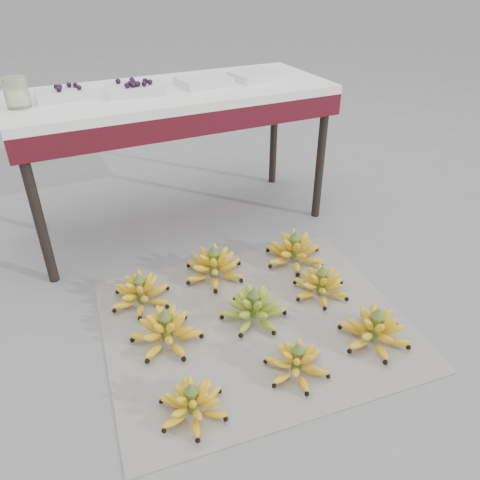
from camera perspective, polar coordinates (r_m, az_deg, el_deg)
name	(u,v)px	position (r m, az deg, el deg)	size (l,w,h in m)	color
ground	(267,323)	(2.05, 3.26, -10.01)	(60.00, 60.00, 0.00)	slate
newspaper_mat	(255,322)	(2.04, 1.78, -10.01)	(1.25, 1.05, 0.01)	silver
bunch_front_left	(192,403)	(1.69, -5.83, -19.21)	(0.29, 0.29, 0.15)	yellow
bunch_front_center	(297,362)	(1.81, 6.95, -14.60)	(0.28, 0.28, 0.15)	yellow
bunch_front_right	(375,330)	(1.99, 16.10, -10.48)	(0.29, 0.29, 0.17)	yellow
bunch_mid_left	(166,331)	(1.93, -8.98, -10.87)	(0.36, 0.36, 0.17)	yellow
bunch_mid_center	(254,308)	(2.02, 1.67, -8.31)	(0.36, 0.36, 0.17)	olive
bunch_mid_right	(321,284)	(2.19, 9.83, -5.36)	(0.30, 0.30, 0.16)	yellow
bunch_back_left	(141,293)	(2.15, -11.99, -6.29)	(0.28, 0.28, 0.17)	yellow
bunch_back_center	(214,266)	(2.26, -3.17, -3.18)	(0.30, 0.30, 0.18)	yellow
bunch_back_right	(294,251)	(2.38, 6.66, -1.32)	(0.31, 0.31, 0.18)	yellow
vendor_table	(174,106)	(2.51, -8.09, 15.89)	(1.61, 0.64, 0.77)	black
tray_far_left	(64,94)	(2.42, -20.70, 16.34)	(0.25, 0.18, 0.06)	silver
tray_left	(135,89)	(2.41, -12.71, 17.56)	(0.30, 0.23, 0.07)	silver
tray_right	(204,81)	(2.52, -4.41, 18.72)	(0.28, 0.21, 0.04)	silver
tray_far_right	(255,75)	(2.65, 1.83, 19.41)	(0.28, 0.22, 0.04)	silver
glass_jar	(16,93)	(2.34, -25.61, 15.90)	(0.10, 0.10, 0.13)	#E0EEBD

